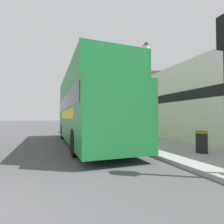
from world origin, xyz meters
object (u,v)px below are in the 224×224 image
object	(u,v)px
tour_bus	(88,112)
lamp_post_nearest	(146,74)
litter_bin	(202,141)
lamp_post_second	(94,100)
lamp_post_third	(78,104)
parked_car_ahead_of_bus	(76,125)

from	to	relation	value
tour_bus	lamp_post_nearest	xyz separation A→B (m)	(2.25, -2.80, 1.77)
lamp_post_nearest	litter_bin	bearing A→B (deg)	-54.79
lamp_post_second	lamp_post_third	bearing A→B (deg)	90.35
litter_bin	parked_car_ahead_of_bus	bearing A→B (deg)	103.28
lamp_post_second	parked_car_ahead_of_bus	bearing A→B (deg)	134.98
litter_bin	lamp_post_nearest	bearing A→B (deg)	125.21
parked_car_ahead_of_bus	lamp_post_second	bearing A→B (deg)	-47.22
lamp_post_nearest	lamp_post_second	bearing A→B (deg)	91.11
litter_bin	tour_bus	bearing A→B (deg)	127.35
lamp_post_third	lamp_post_second	bearing A→B (deg)	-89.65
parked_car_ahead_of_bus	litter_bin	bearing A→B (deg)	-78.91
tour_bus	litter_bin	bearing A→B (deg)	-52.43
tour_bus	lamp_post_nearest	world-z (taller)	lamp_post_nearest
parked_car_ahead_of_bus	litter_bin	world-z (taller)	parked_car_ahead_of_bus
litter_bin	lamp_post_third	bearing A→B (deg)	94.36
lamp_post_second	litter_bin	xyz separation A→B (m)	(1.53, -11.35, -2.68)
lamp_post_second	litter_bin	distance (m)	11.77
lamp_post_second	lamp_post_third	distance (m)	9.46
parked_car_ahead_of_bus	lamp_post_third	xyz separation A→B (m)	(1.45, 7.94, 2.88)
lamp_post_nearest	lamp_post_third	size ratio (longest dim) A/B	1.00
tour_bus	parked_car_ahead_of_bus	bearing A→B (deg)	86.34
lamp_post_nearest	litter_bin	distance (m)	3.81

